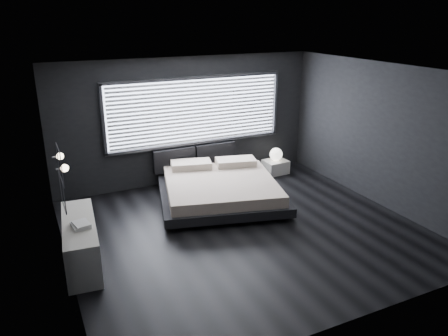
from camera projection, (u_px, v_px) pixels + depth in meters
name	position (u px, v px, depth m)	size (l,w,h in m)	color
room	(246.00, 155.00, 7.36)	(6.04, 6.00, 2.80)	black
window	(196.00, 111.00, 9.66)	(4.14, 0.09, 1.52)	white
headboard	(195.00, 157.00, 9.94)	(1.96, 0.16, 0.52)	black
sconce_near	(64.00, 168.00, 6.17)	(0.18, 0.11, 0.11)	silver
sconce_far	(60.00, 156.00, 6.68)	(0.18, 0.11, 0.11)	silver
wall_art_upper	(60.00, 165.00, 5.54)	(0.01, 0.48, 0.48)	#47474C
wall_art_lower	(62.00, 192.00, 5.91)	(0.01, 0.48, 0.48)	#47474C
bed	(220.00, 188.00, 8.90)	(2.93, 2.85, 0.63)	black
nightstand	(275.00, 167.00, 10.54)	(0.54, 0.45, 0.32)	silver
orb_lamp	(276.00, 154.00, 10.45)	(0.31, 0.31, 0.31)	white
dresser	(81.00, 242.00, 6.72)	(0.65, 1.76, 0.69)	silver
book_stack	(81.00, 225.00, 6.45)	(0.28, 0.35, 0.07)	silver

